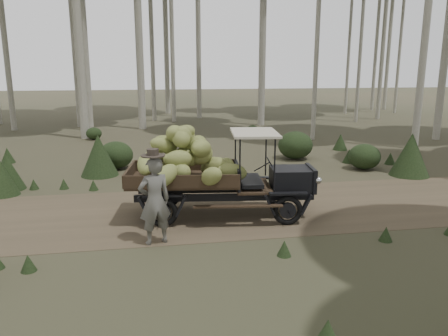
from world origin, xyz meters
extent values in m
plane|color=#473D2B|center=(0.00, 0.00, 0.00)|extent=(120.00, 120.00, 0.00)
cube|color=brown|center=(0.00, 0.00, 0.00)|extent=(70.00, 4.00, 0.01)
cube|color=black|center=(1.40, -0.60, 0.88)|extent=(0.98, 0.94, 0.48)
cube|color=black|center=(1.88, -0.66, 0.88)|extent=(0.20, 0.88, 0.55)
cube|color=black|center=(0.18, -0.45, 0.97)|extent=(0.22, 1.23, 0.48)
cube|color=#38281C|center=(-1.04, -0.30, 0.88)|extent=(2.64, 1.88, 0.07)
cube|color=#38281C|center=(-0.95, 0.49, 1.04)|extent=(2.45, 0.36, 0.28)
cube|color=#38281C|center=(-1.14, -1.08, 1.04)|extent=(2.45, 0.36, 0.28)
cube|color=#38281C|center=(-2.27, -0.15, 1.04)|extent=(0.25, 1.58, 0.28)
cube|color=#BDB79D|center=(0.55, -0.50, 1.95)|extent=(1.19, 1.61, 0.05)
cube|color=black|center=(-0.09, -0.08, 0.55)|extent=(4.03, 0.59, 0.16)
cube|color=black|center=(-0.17, -0.74, 0.55)|extent=(4.03, 0.59, 0.16)
torus|color=black|center=(1.31, 0.12, 0.33)|extent=(0.68, 0.20, 0.67)
torus|color=black|center=(1.14, -1.28, 0.33)|extent=(0.68, 0.20, 0.67)
torus|color=black|center=(-1.39, 0.46, 0.33)|extent=(0.68, 0.20, 0.67)
torus|color=black|center=(-1.57, -0.94, 0.33)|extent=(0.68, 0.20, 0.67)
sphere|color=beige|center=(2.00, -0.28, 0.92)|extent=(0.16, 0.16, 0.16)
sphere|color=beige|center=(1.90, -1.06, 0.92)|extent=(0.16, 0.16, 0.16)
ellipsoid|color=olive|center=(0.02, 0.00, 1.09)|extent=(0.37, 0.65, 0.50)
ellipsoid|color=olive|center=(-1.09, -0.05, 1.41)|extent=(0.57, 0.80, 0.51)
ellipsoid|color=olive|center=(-0.66, -0.43, 1.62)|extent=(0.72, 0.84, 0.51)
ellipsoid|color=olive|center=(-1.03, -0.16, 1.92)|extent=(0.80, 0.84, 0.62)
ellipsoid|color=olive|center=(0.00, -0.65, 1.09)|extent=(0.80, 0.57, 0.44)
ellipsoid|color=olive|center=(-1.18, -0.64, 1.44)|extent=(0.65, 0.46, 0.42)
ellipsoid|color=olive|center=(-0.71, -0.35, 1.66)|extent=(0.63, 0.71, 0.50)
ellipsoid|color=olive|center=(-1.10, -0.41, 1.86)|extent=(0.50, 0.69, 0.57)
ellipsoid|color=olive|center=(-0.31, -0.03, 1.13)|extent=(0.56, 0.71, 0.53)
ellipsoid|color=olive|center=(-1.29, -0.45, 1.36)|extent=(0.68, 0.78, 0.57)
ellipsoid|color=olive|center=(-1.42, 0.06, 1.70)|extent=(0.72, 0.68, 0.39)
ellipsoid|color=olive|center=(-1.03, -0.29, 1.90)|extent=(0.67, 0.81, 0.61)
ellipsoid|color=olive|center=(-0.32, -0.14, 1.12)|extent=(0.91, 0.86, 0.64)
ellipsoid|color=olive|center=(-1.70, -0.03, 1.37)|extent=(0.71, 0.77, 0.58)
ellipsoid|color=olive|center=(-0.69, -0.18, 1.68)|extent=(0.39, 0.72, 0.57)
ellipsoid|color=olive|center=(-1.04, -0.23, 1.86)|extent=(0.69, 0.60, 0.47)
ellipsoid|color=olive|center=(-1.19, -0.71, 1.13)|extent=(0.85, 0.84, 0.65)
ellipsoid|color=olive|center=(-1.89, -0.67, 1.35)|extent=(0.40, 0.77, 0.59)
ellipsoid|color=olive|center=(-1.50, -0.32, 1.70)|extent=(0.75, 0.56, 0.49)
ellipsoid|color=olive|center=(-1.10, -0.15, 1.92)|extent=(0.67, 0.71, 0.40)
ellipsoid|color=olive|center=(-1.50, -0.04, 1.06)|extent=(0.71, 0.81, 0.50)
ellipsoid|color=olive|center=(-0.91, -0.24, 1.39)|extent=(0.77, 0.81, 0.54)
ellipsoid|color=olive|center=(-0.87, -0.22, 1.70)|extent=(0.77, 0.70, 0.50)
ellipsoid|color=olive|center=(-1.20, -0.19, 1.92)|extent=(0.61, 0.89, 0.60)
ellipsoid|color=olive|center=(-0.08, -0.40, 1.07)|extent=(0.49, 0.78, 0.37)
ellipsoid|color=olive|center=(-0.63, -0.23, 1.44)|extent=(0.82, 0.74, 0.56)
ellipsoid|color=olive|center=(-1.32, -0.12, 1.68)|extent=(0.65, 0.79, 0.56)
ellipsoid|color=olive|center=(-1.50, -1.08, 1.18)|extent=(0.85, 0.74, 0.67)
ellipsoid|color=olive|center=(-0.54, -1.20, 1.16)|extent=(0.66, 0.81, 0.62)
imported|color=#5D5B55|center=(-1.74, -1.82, 0.87)|extent=(0.73, 0.58, 1.75)
cylinder|color=#332B24|center=(-1.74, -1.82, 1.77)|extent=(0.58, 0.58, 0.02)
cylinder|color=#332B24|center=(-1.74, -1.82, 1.83)|extent=(0.29, 0.29, 0.14)
cylinder|color=#B2AD9E|center=(4.89, 15.44, 7.04)|extent=(0.40, 0.40, 14.08)
cylinder|color=#B2AD9E|center=(6.51, 21.80, 7.70)|extent=(0.26, 0.26, 15.40)
cylinder|color=#B2AD9E|center=(16.24, 23.23, 8.04)|extent=(0.26, 0.26, 16.07)
cylinder|color=#B2AD9E|center=(16.74, 20.65, 7.90)|extent=(0.22, 0.22, 15.80)
ellipsoid|color=#233319|center=(-4.39, 11.50, 0.30)|extent=(0.73, 0.73, 0.59)
cone|color=#233319|center=(-5.76, 2.25, 0.48)|extent=(0.87, 0.87, 0.97)
cone|color=#233319|center=(-6.88, 6.64, 0.28)|extent=(0.50, 0.50, 0.56)
cone|color=#233319|center=(6.12, 6.97, 0.34)|extent=(0.61, 0.61, 0.68)
cone|color=#233319|center=(-3.39, 4.12, 0.66)|extent=(1.19, 1.19, 1.32)
ellipsoid|color=#233319|center=(3.53, 11.94, 0.24)|extent=(0.59, 0.59, 0.47)
cone|color=#233319|center=(8.35, 5.26, 0.41)|extent=(0.73, 0.73, 0.81)
ellipsoid|color=#233319|center=(-2.93, 5.00, 0.48)|extent=(1.17, 1.17, 0.93)
cone|color=#233319|center=(6.69, 4.03, 0.21)|extent=(0.38, 0.38, 0.42)
cone|color=#233319|center=(-5.77, 2.85, 0.50)|extent=(0.90, 0.90, 1.00)
ellipsoid|color=#233319|center=(3.64, 5.52, 0.53)|extent=(1.30, 1.30, 1.04)
cone|color=#233319|center=(6.40, 2.39, 0.69)|extent=(1.23, 1.23, 1.37)
ellipsoid|color=#233319|center=(5.39, 3.47, 0.44)|extent=(1.08, 1.08, 0.86)
cone|color=#233319|center=(5.35, 4.54, 0.25)|extent=(0.45, 0.45, 0.50)
cone|color=#233319|center=(0.03, 9.48, 0.23)|extent=(0.41, 0.41, 0.46)
cone|color=#233319|center=(0.79, 2.35, 0.15)|extent=(0.27, 0.27, 0.30)
cone|color=#233319|center=(-1.13, 2.67, 0.15)|extent=(0.27, 0.27, 0.30)
cone|color=#233319|center=(-3.40, 2.35, 0.15)|extent=(0.27, 0.27, 0.30)
cone|color=#233319|center=(0.58, -2.82, 0.15)|extent=(0.27, 0.27, 0.30)
cone|color=#233319|center=(-5.08, 2.73, 0.15)|extent=(0.27, 0.27, 0.30)
cone|color=#233319|center=(2.65, 2.49, 0.15)|extent=(0.27, 0.27, 0.30)
cone|color=#233319|center=(-3.91, -2.67, 0.15)|extent=(0.27, 0.27, 0.30)
cone|color=#233319|center=(2.80, -2.49, 0.15)|extent=(0.27, 0.27, 0.30)
cone|color=#233319|center=(-1.28, 2.82, 0.15)|extent=(0.27, 0.27, 0.30)
cone|color=#233319|center=(-4.25, 2.63, 0.15)|extent=(0.27, 0.27, 0.30)
camera|label=1|loc=(-1.80, -10.00, 3.40)|focal=35.00mm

